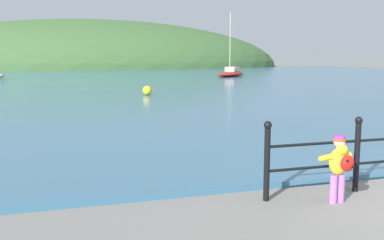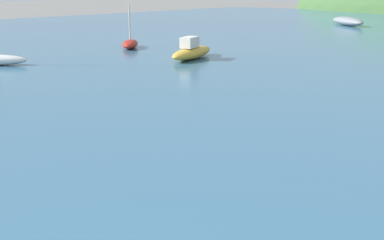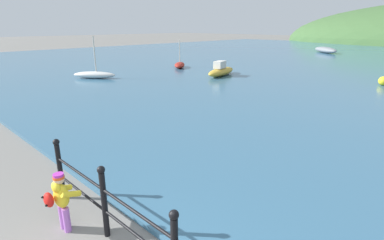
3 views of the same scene
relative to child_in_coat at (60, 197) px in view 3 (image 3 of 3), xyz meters
name	(u,v)px [view 3 (image 3 of 3)]	position (x,y,z in m)	size (l,w,h in m)	color
child_in_coat	(60,197)	(0.00, 0.00, 0.00)	(0.39, 0.53, 1.00)	#AD66C6
boat_white_sailboat	(94,75)	(-12.55, 7.42, -0.28)	(2.50, 2.15, 2.50)	silver
boat_twin_mast	(221,71)	(-7.68, 13.60, -0.20)	(1.65, 3.31, 0.94)	gold
boat_mid_harbor	(325,50)	(-9.40, 35.33, -0.17)	(4.25, 4.07, 0.68)	gray
boat_green_fishing	(180,65)	(-12.28, 14.33, -0.29)	(1.93, 2.06, 2.08)	maroon
mooring_buoy	(383,81)	(0.65, 17.08, -0.27)	(0.47, 0.47, 0.47)	yellow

